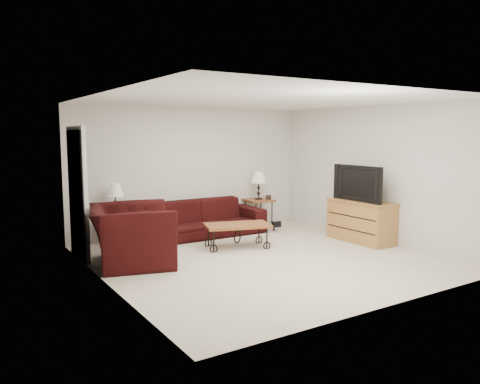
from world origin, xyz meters
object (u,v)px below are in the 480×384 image
object	(u,v)px
side_table_left	(116,230)
tv_stand	(361,221)
side_table_right	(258,213)
armchair	(131,235)
coffee_table	(237,236)
lamp_right	(259,186)
sofa	(204,218)
backpack	(274,222)
lamp_left	(115,199)
television	(362,183)

from	to	relation	value
side_table_left	tv_stand	size ratio (longest dim) A/B	0.44
side_table_right	armchair	world-z (taller)	armchair
coffee_table	lamp_right	bearing A→B (deg)	44.31
side_table_left	tv_stand	world-z (taller)	tv_stand
sofa	coffee_table	distance (m)	1.18
coffee_table	backpack	bearing A→B (deg)	30.10
lamp_left	armchair	world-z (taller)	lamp_left
side_table_left	side_table_right	xyz separation A→B (m)	(3.10, 0.00, 0.02)
side_table_left	tv_stand	xyz separation A→B (m)	(3.91, -2.16, 0.10)
coffee_table	side_table_right	bearing A→B (deg)	44.31
tv_stand	backpack	xyz separation A→B (m)	(-0.80, 1.62, -0.19)
backpack	lamp_left	bearing A→B (deg)	146.35
lamp_left	backpack	bearing A→B (deg)	-9.97
sofa	lamp_left	bearing A→B (deg)	173.92
lamp_right	backpack	size ratio (longest dim) A/B	1.57
lamp_left	sofa	bearing A→B (deg)	-6.08
sofa	television	world-z (taller)	television
side_table_right	lamp_left	size ratio (longest dim) A/B	1.07
lamp_left	tv_stand	distance (m)	4.49
lamp_left	armchair	xyz separation A→B (m)	(-0.20, -1.36, -0.38)
armchair	television	size ratio (longest dim) A/B	1.21
sofa	lamp_right	bearing A→B (deg)	7.27
side_table_right	coffee_table	bearing A→B (deg)	-135.69
side_table_right	backpack	size ratio (longest dim) A/B	1.57
sofa	side_table_right	xyz separation A→B (m)	(1.41, 0.18, -0.05)
sofa	lamp_right	distance (m)	1.52
sofa	lamp_left	size ratio (longest dim) A/B	4.29
lamp_right	tv_stand	distance (m)	2.37
television	coffee_table	bearing A→B (deg)	-110.56
side_table_right	armchair	size ratio (longest dim) A/B	0.43
lamp_right	backpack	xyz separation A→B (m)	(0.00, -0.55, -0.70)
lamp_right	armchair	bearing A→B (deg)	-157.60
lamp_left	backpack	distance (m)	3.22
tv_stand	lamp_right	bearing A→B (deg)	110.47
tv_stand	backpack	world-z (taller)	tv_stand
armchair	coffee_table	bearing A→B (deg)	-74.54
side_table_right	coffee_table	size ratio (longest dim) A/B	0.53
lamp_right	coffee_table	distance (m)	2.05
sofa	lamp_left	xyz separation A→B (m)	(-1.69, 0.18, 0.48)
side_table_right	television	size ratio (longest dim) A/B	0.52
lamp_right	coffee_table	bearing A→B (deg)	-135.69
lamp_left	backpack	size ratio (longest dim) A/B	1.46
coffee_table	television	xyz separation A→B (m)	(2.17, -0.81, 0.88)
side_table_left	lamp_left	xyz separation A→B (m)	(0.00, 0.00, 0.55)
side_table_left	lamp_left	bearing A→B (deg)	0.00
side_table_right	lamp_right	distance (m)	0.59
backpack	lamp_right	bearing A→B (deg)	66.81
sofa	side_table_right	distance (m)	1.42
tv_stand	side_table_left	bearing A→B (deg)	151.02
armchair	tv_stand	size ratio (longest dim) A/B	1.08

